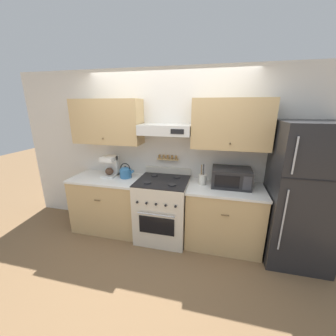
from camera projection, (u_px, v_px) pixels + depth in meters
ground_plane at (158, 247)px, 3.04m from camera, size 16.00×16.00×0.00m
wall_back at (167, 144)px, 3.22m from camera, size 5.20×0.46×2.55m
counter_left at (109, 203)px, 3.44m from camera, size 1.12×0.67×0.90m
counter_right at (223, 216)px, 3.02m from camera, size 1.07×0.67×0.90m
stove_range at (163, 209)px, 3.19m from camera, size 0.75×0.74×1.05m
refrigerator at (301, 195)px, 2.62m from camera, size 0.76×0.78×1.84m
tea_kettle at (126, 172)px, 3.28m from camera, size 0.24×0.19×0.24m
coffee_maker at (111, 166)px, 3.35m from camera, size 0.21×0.25×0.33m
microwave at (231, 177)px, 2.92m from camera, size 0.54×0.40×0.26m
utensil_crock at (203, 179)px, 3.01m from camera, size 0.12×0.12×0.30m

